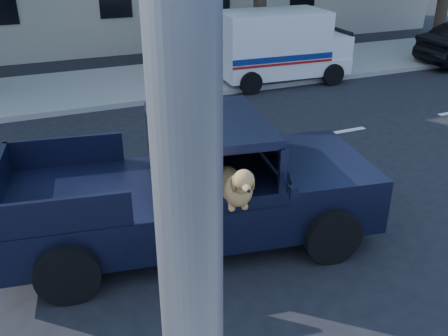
% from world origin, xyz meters
% --- Properties ---
extents(ground, '(120.00, 120.00, 0.00)m').
position_xyz_m(ground, '(0.00, 0.00, 0.00)').
color(ground, black).
rests_on(ground, ground).
extents(far_sidewalk, '(60.00, 4.00, 0.15)m').
position_xyz_m(far_sidewalk, '(0.00, 9.20, 0.07)').
color(far_sidewalk, gray).
rests_on(far_sidewalk, ground).
extents(lane_stripes, '(21.60, 0.14, 0.01)m').
position_xyz_m(lane_stripes, '(2.00, 3.40, 0.01)').
color(lane_stripes, silver).
rests_on(lane_stripes, ground).
extents(pickup_truck, '(5.68, 3.19, 1.94)m').
position_xyz_m(pickup_truck, '(-0.75, 0.51, 0.66)').
color(pickup_truck, black).
rests_on(pickup_truck, ground).
extents(mail_truck, '(4.09, 2.22, 2.19)m').
position_xyz_m(mail_truck, '(4.83, 7.85, 0.96)').
color(mail_truck, silver).
rests_on(mail_truck, ground).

